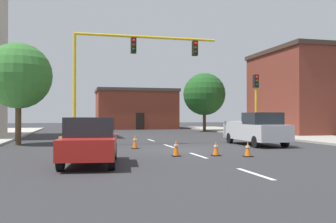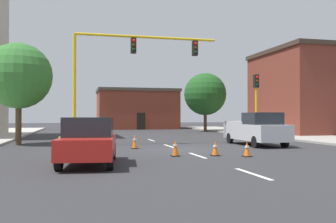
{
  "view_description": "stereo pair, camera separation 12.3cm",
  "coord_description": "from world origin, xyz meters",
  "px_view_note": "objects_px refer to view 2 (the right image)",
  "views": [
    {
      "loc": [
        -5.37,
        -19.12,
        1.79
      ],
      "look_at": [
        0.39,
        4.36,
        2.08
      ],
      "focal_mm": 40.1,
      "sensor_mm": 36.0,
      "label": 1
    },
    {
      "loc": [
        -5.25,
        -19.15,
        1.79
      ],
      "look_at": [
        0.39,
        4.36,
        2.08
      ],
      "focal_mm": 40.1,
      "sensor_mm": 36.0,
      "label": 2
    }
  ],
  "objects_px": {
    "pickup_truck_silver": "(256,129)",
    "traffic_cone_roadside_b": "(247,149)",
    "traffic_cone_roadside_c": "(215,148)",
    "sedan_red_near_left": "(89,140)",
    "traffic_cone_roadside_d": "(135,142)",
    "traffic_cone_roadside_a": "(175,148)",
    "traffic_light_pole_right": "(256,92)",
    "tree_right_far": "(205,94)",
    "traffic_signal_gantry": "(96,108)",
    "tree_left_near": "(19,76)"
  },
  "relations": [
    {
      "from": "traffic_light_pole_right",
      "to": "traffic_cone_roadside_d",
      "type": "height_order",
      "value": "traffic_light_pole_right"
    },
    {
      "from": "traffic_cone_roadside_c",
      "to": "traffic_cone_roadside_d",
      "type": "bearing_deg",
      "value": 123.55
    },
    {
      "from": "sedan_red_near_left",
      "to": "traffic_cone_roadside_d",
      "type": "relative_size",
      "value": 6.03
    },
    {
      "from": "traffic_signal_gantry",
      "to": "traffic_cone_roadside_c",
      "type": "height_order",
      "value": "traffic_signal_gantry"
    },
    {
      "from": "traffic_cone_roadside_c",
      "to": "traffic_cone_roadside_a",
      "type": "bearing_deg",
      "value": 172.59
    },
    {
      "from": "pickup_truck_silver",
      "to": "sedan_red_near_left",
      "type": "relative_size",
      "value": 1.15
    },
    {
      "from": "traffic_cone_roadside_a",
      "to": "tree_right_far",
      "type": "bearing_deg",
      "value": 67.94
    },
    {
      "from": "traffic_signal_gantry",
      "to": "tree_left_near",
      "type": "height_order",
      "value": "traffic_signal_gantry"
    },
    {
      "from": "traffic_cone_roadside_a",
      "to": "traffic_cone_roadside_c",
      "type": "bearing_deg",
      "value": -7.41
    },
    {
      "from": "traffic_cone_roadside_b",
      "to": "traffic_cone_roadside_c",
      "type": "relative_size",
      "value": 1.01
    },
    {
      "from": "traffic_light_pole_right",
      "to": "pickup_truck_silver",
      "type": "bearing_deg",
      "value": -117.08
    },
    {
      "from": "traffic_signal_gantry",
      "to": "traffic_light_pole_right",
      "type": "bearing_deg",
      "value": 9.05
    },
    {
      "from": "pickup_truck_silver",
      "to": "traffic_cone_roadside_d",
      "type": "height_order",
      "value": "pickup_truck_silver"
    },
    {
      "from": "traffic_cone_roadside_d",
      "to": "traffic_cone_roadside_a",
      "type": "bearing_deg",
      "value": -74.43
    },
    {
      "from": "tree_right_far",
      "to": "traffic_cone_roadside_c",
      "type": "xyz_separation_m",
      "value": [
        -8.15,
        -24.77,
        -3.95
      ]
    },
    {
      "from": "sedan_red_near_left",
      "to": "pickup_truck_silver",
      "type": "bearing_deg",
      "value": 33.89
    },
    {
      "from": "tree_right_far",
      "to": "sedan_red_near_left",
      "type": "bearing_deg",
      "value": -117.42
    },
    {
      "from": "tree_left_near",
      "to": "traffic_cone_roadside_a",
      "type": "distance_m",
      "value": 12.26
    },
    {
      "from": "traffic_light_pole_right",
      "to": "tree_left_near",
      "type": "xyz_separation_m",
      "value": [
        -16.21,
        -0.28,
        0.74
      ]
    },
    {
      "from": "traffic_cone_roadside_c",
      "to": "traffic_cone_roadside_b",
      "type": "bearing_deg",
      "value": -29.31
    },
    {
      "from": "pickup_truck_silver",
      "to": "traffic_signal_gantry",
      "type": "bearing_deg",
      "value": 166.82
    },
    {
      "from": "traffic_signal_gantry",
      "to": "sedan_red_near_left",
      "type": "relative_size",
      "value": 2.09
    },
    {
      "from": "sedan_red_near_left",
      "to": "traffic_cone_roadside_c",
      "type": "distance_m",
      "value": 5.88
    },
    {
      "from": "traffic_cone_roadside_a",
      "to": "traffic_cone_roadside_c",
      "type": "relative_size",
      "value": 1.13
    },
    {
      "from": "tree_left_near",
      "to": "traffic_cone_roadside_c",
      "type": "relative_size",
      "value": 9.38
    },
    {
      "from": "pickup_truck_silver",
      "to": "traffic_cone_roadside_b",
      "type": "relative_size",
      "value": 7.93
    },
    {
      "from": "traffic_cone_roadside_a",
      "to": "traffic_light_pole_right",
      "type": "bearing_deg",
      "value": 46.62
    },
    {
      "from": "sedan_red_near_left",
      "to": "traffic_cone_roadside_d",
      "type": "distance_m",
      "value": 6.76
    },
    {
      "from": "traffic_cone_roadside_c",
      "to": "sedan_red_near_left",
      "type": "bearing_deg",
      "value": -162.82
    },
    {
      "from": "tree_right_far",
      "to": "traffic_cone_roadside_c",
      "type": "bearing_deg",
      "value": -108.22
    },
    {
      "from": "traffic_cone_roadside_b",
      "to": "traffic_cone_roadside_c",
      "type": "bearing_deg",
      "value": 150.69
    },
    {
      "from": "pickup_truck_silver",
      "to": "traffic_cone_roadside_b",
      "type": "xyz_separation_m",
      "value": [
        -3.34,
        -5.77,
        -0.64
      ]
    },
    {
      "from": "tree_left_near",
      "to": "tree_right_far",
      "type": "xyz_separation_m",
      "value": [
        17.73,
        15.91,
        0.01
      ]
    },
    {
      "from": "traffic_light_pole_right",
      "to": "traffic_cone_roadside_b",
      "type": "xyz_separation_m",
      "value": [
        -5.41,
        -9.83,
        -3.19
      ]
    },
    {
      "from": "tree_right_far",
      "to": "traffic_cone_roadside_d",
      "type": "bearing_deg",
      "value": -118.75
    },
    {
      "from": "sedan_red_near_left",
      "to": "traffic_cone_roadside_d",
      "type": "bearing_deg",
      "value": 67.17
    },
    {
      "from": "traffic_cone_roadside_a",
      "to": "traffic_cone_roadside_d",
      "type": "height_order",
      "value": "traffic_cone_roadside_d"
    },
    {
      "from": "tree_left_near",
      "to": "traffic_cone_roadside_a",
      "type": "relative_size",
      "value": 8.33
    },
    {
      "from": "tree_right_far",
      "to": "pickup_truck_silver",
      "type": "xyz_separation_m",
      "value": [
        -3.6,
        -19.68,
        -3.3
      ]
    },
    {
      "from": "traffic_light_pole_right",
      "to": "tree_right_far",
      "type": "bearing_deg",
      "value": 84.44
    },
    {
      "from": "pickup_truck_silver",
      "to": "sedan_red_near_left",
      "type": "xyz_separation_m",
      "value": [
        -10.15,
        -6.82,
        -0.09
      ]
    },
    {
      "from": "pickup_truck_silver",
      "to": "traffic_light_pole_right",
      "type": "bearing_deg",
      "value": 62.92
    },
    {
      "from": "pickup_truck_silver",
      "to": "traffic_cone_roadside_c",
      "type": "distance_m",
      "value": 6.86
    },
    {
      "from": "tree_left_near",
      "to": "traffic_cone_roadside_c",
      "type": "height_order",
      "value": "tree_left_near"
    },
    {
      "from": "traffic_cone_roadside_d",
      "to": "traffic_cone_roadside_c",
      "type": "bearing_deg",
      "value": -56.45
    },
    {
      "from": "traffic_cone_roadside_a",
      "to": "traffic_signal_gantry",
      "type": "bearing_deg",
      "value": 113.8
    },
    {
      "from": "traffic_light_pole_right",
      "to": "traffic_cone_roadside_c",
      "type": "xyz_separation_m",
      "value": [
        -6.63,
        -9.14,
        -3.2
      ]
    },
    {
      "from": "traffic_light_pole_right",
      "to": "traffic_cone_roadside_a",
      "type": "xyz_separation_m",
      "value": [
        -8.42,
        -8.91,
        -3.16
      ]
    },
    {
      "from": "traffic_signal_gantry",
      "to": "sedan_red_near_left",
      "type": "bearing_deg",
      "value": -94.31
    },
    {
      "from": "tree_right_far",
      "to": "sedan_red_near_left",
      "type": "distance_m",
      "value": 30.05
    }
  ]
}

